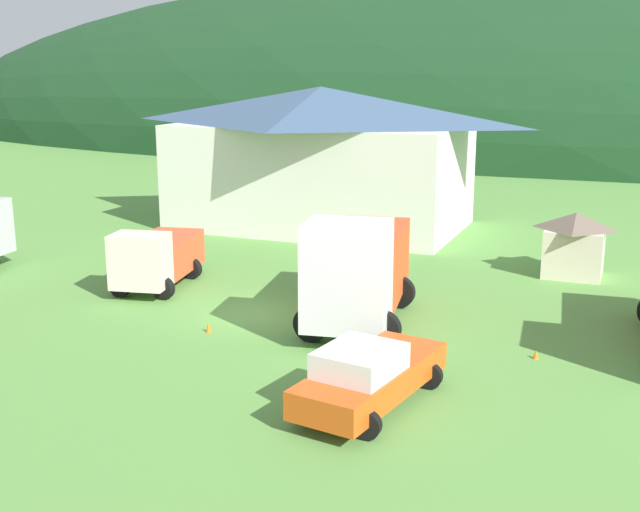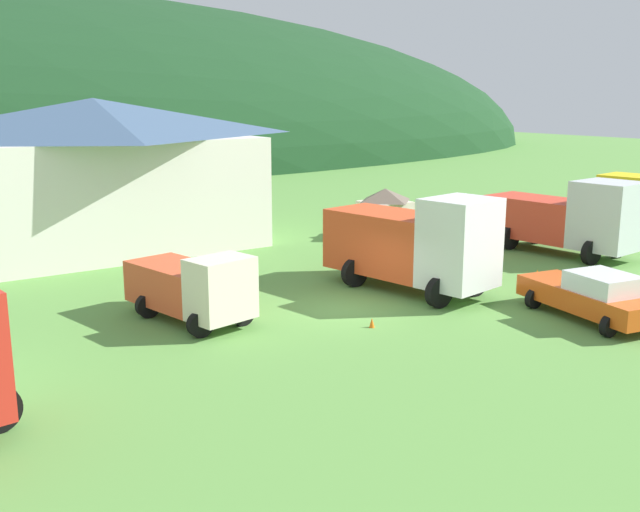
{
  "view_description": "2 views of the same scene",
  "coord_description": "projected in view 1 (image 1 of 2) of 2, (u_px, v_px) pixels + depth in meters",
  "views": [
    {
      "loc": [
        11.76,
        -22.85,
        8.2
      ],
      "look_at": [
        1.33,
        2.74,
        1.55
      ],
      "focal_mm": 44.84,
      "sensor_mm": 36.0,
      "label": 1
    },
    {
      "loc": [
        -14.54,
        -19.6,
        7.29
      ],
      "look_at": [
        0.52,
        2.31,
        1.41
      ],
      "focal_mm": 41.19,
      "sensor_mm": 36.0,
      "label": 2
    }
  ],
  "objects": [
    {
      "name": "ground_plane",
      "position": [
        253.0,
        315.0,
        26.8
      ],
      "size": [
        200.0,
        200.0,
        0.0
      ],
      "primitive_type": "plane",
      "color": "#5B9342"
    },
    {
      "name": "forested_hill_backdrop",
      "position": [
        531.0,
        141.0,
        87.27
      ],
      "size": [
        158.54,
        60.0,
        37.17
      ],
      "primitive_type": "ellipsoid",
      "color": "#193D1E",
      "rests_on": "ground"
    },
    {
      "name": "depot_building",
      "position": [
        321.0,
        156.0,
        40.69
      ],
      "size": [
        15.28,
        9.02,
        7.12
      ],
      "color": "white",
      "rests_on": "ground"
    },
    {
      "name": "play_shed_cream",
      "position": [
        574.0,
        243.0,
        31.48
      ],
      "size": [
        2.4,
        2.27,
        2.56
      ],
      "color": "beige",
      "rests_on": "ground"
    },
    {
      "name": "light_truck_cream",
      "position": [
        156.0,
        257.0,
        29.87
      ],
      "size": [
        2.97,
        5.06,
        2.36
      ],
      "rotation": [
        0.0,
        0.0,
        -1.38
      ],
      "color": "beige",
      "rests_on": "ground"
    },
    {
      "name": "heavy_rig_white",
      "position": [
        358.0,
        268.0,
        25.46
      ],
      "size": [
        3.92,
        7.0,
        3.73
      ],
      "rotation": [
        0.0,
        0.0,
        -1.4
      ],
      "color": "white",
      "rests_on": "ground"
    },
    {
      "name": "service_pickup_orange",
      "position": [
        369.0,
        375.0,
        19.45
      ],
      "size": [
        2.82,
        5.23,
        1.66
      ],
      "rotation": [
        0.0,
        0.0,
        -1.74
      ],
      "color": "#DC5117",
      "rests_on": "ground"
    },
    {
      "name": "traffic_cone_near_pickup",
      "position": [
        536.0,
        359.0,
        22.84
      ],
      "size": [
        0.36,
        0.36,
        0.52
      ],
      "primitive_type": "cone",
      "color": "orange",
      "rests_on": "ground"
    },
    {
      "name": "traffic_cone_mid_row",
      "position": [
        209.0,
        332.0,
        25.1
      ],
      "size": [
        0.36,
        0.36,
        0.62
      ],
      "primitive_type": "cone",
      "color": "orange",
      "rests_on": "ground"
    }
  ]
}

